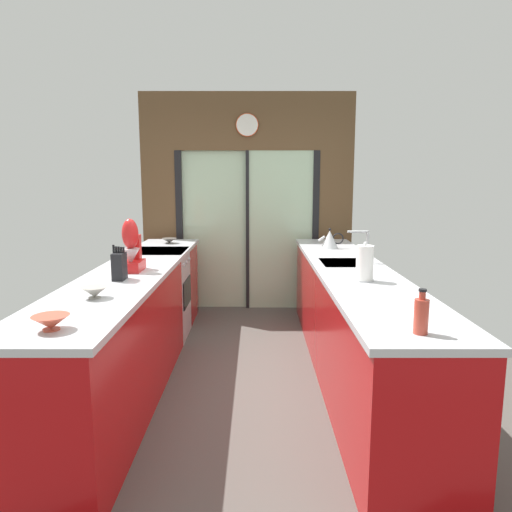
% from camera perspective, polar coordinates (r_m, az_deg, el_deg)
% --- Properties ---
extents(ground_plane, '(5.04, 7.60, 0.02)m').
position_cam_1_polar(ground_plane, '(4.46, -1.20, -12.52)').
color(ground_plane, '#4C4742').
extents(back_wall_unit, '(2.64, 0.12, 2.70)m').
position_cam_1_polar(back_wall_unit, '(5.94, -0.82, 8.11)').
color(back_wall_unit, brown).
rests_on(back_wall_unit, ground_plane).
extents(left_counter_run, '(0.62, 3.80, 0.92)m').
position_cam_1_polar(left_counter_run, '(3.99, -14.73, -8.26)').
color(left_counter_run, '#AD0C0F').
rests_on(left_counter_run, ground_plane).
extents(right_counter_run, '(0.62, 3.80, 0.92)m').
position_cam_1_polar(right_counter_run, '(4.10, 11.62, -7.69)').
color(right_counter_run, '#AD0C0F').
rests_on(right_counter_run, ground_plane).
extents(sink_faucet, '(0.19, 0.02, 0.28)m').
position_cam_1_polar(sink_faucet, '(4.23, 13.22, 1.73)').
color(sink_faucet, '#B7BABC').
rests_on(sink_faucet, right_counter_run).
extents(oven_range, '(0.60, 0.60, 0.92)m').
position_cam_1_polar(oven_range, '(5.04, -11.46, -4.57)').
color(oven_range, '#B7BABC').
rests_on(oven_range, ground_plane).
extents(mixing_bowl_near, '(0.18, 0.18, 0.07)m').
position_cam_1_polar(mixing_bowl_near, '(2.51, -23.44, -7.36)').
color(mixing_bowl_near, '#BC4C38').
rests_on(mixing_bowl_near, left_counter_run).
extents(mixing_bowl_mid, '(0.17, 0.17, 0.07)m').
position_cam_1_polar(mixing_bowl_mid, '(3.07, -18.81, -4.15)').
color(mixing_bowl_mid, gray).
rests_on(mixing_bowl_mid, left_counter_run).
extents(mixing_bowl_far, '(0.17, 0.17, 0.06)m').
position_cam_1_polar(mixing_bowl_far, '(5.48, -10.27, 1.87)').
color(mixing_bowl_far, '#514C47').
rests_on(mixing_bowl_far, left_counter_run).
extents(knife_block, '(0.09, 0.14, 0.26)m').
position_cam_1_polar(knife_block, '(3.56, -16.05, -1.14)').
color(knife_block, black).
rests_on(knife_block, left_counter_run).
extents(stand_mixer, '(0.17, 0.27, 0.42)m').
position_cam_1_polar(stand_mixer, '(3.88, -14.69, 0.61)').
color(stand_mixer, red).
rests_on(stand_mixer, left_counter_run).
extents(kettle, '(0.28, 0.19, 0.22)m').
position_cam_1_polar(kettle, '(5.04, 9.18, 2.00)').
color(kettle, '#B7BABC').
rests_on(kettle, right_counter_run).
extents(soap_bottle, '(0.07, 0.07, 0.22)m').
position_cam_1_polar(soap_bottle, '(2.37, 19.66, -6.81)').
color(soap_bottle, '#B23D2D').
rests_on(soap_bottle, right_counter_run).
extents(paper_towel_roll, '(0.14, 0.14, 0.29)m').
position_cam_1_polar(paper_towel_roll, '(3.46, 13.29, -0.90)').
color(paper_towel_roll, '#B7BABC').
rests_on(paper_towel_roll, right_counter_run).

